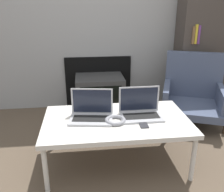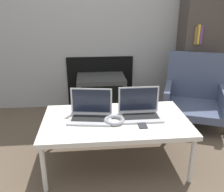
# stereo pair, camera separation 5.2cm
# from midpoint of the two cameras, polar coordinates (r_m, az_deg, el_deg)

# --- Properties ---
(wall_back) EXTENTS (7.00, 0.08, 2.60)m
(wall_back) POSITION_cam_midpoint_polar(r_m,az_deg,el_deg) (3.12, -2.91, 20.58)
(wall_back) COLOR #999999
(wall_back) RESTS_ON ground_plane
(table) EXTENTS (1.17, 0.67, 0.41)m
(table) POSITION_cam_midpoint_polar(r_m,az_deg,el_deg) (2.03, 0.28, -6.12)
(table) COLOR silver
(table) RESTS_ON ground_plane
(laptop_left) EXTENTS (0.37, 0.27, 0.23)m
(laptop_left) POSITION_cam_midpoint_polar(r_m,az_deg,el_deg) (2.02, -5.47, -3.71)
(laptop_left) COLOR #B2B2B7
(laptop_left) RESTS_ON table
(laptop_right) EXTENTS (0.34, 0.22, 0.23)m
(laptop_right) POSITION_cam_midpoint_polar(r_m,az_deg,el_deg) (2.07, 5.78, -3.15)
(laptop_right) COLOR #B2B2B7
(laptop_right) RESTS_ON table
(headphones) EXTENTS (0.17, 0.17, 0.03)m
(headphones) POSITION_cam_midpoint_polar(r_m,az_deg,el_deg) (1.97, 0.01, -5.57)
(headphones) COLOR gray
(headphones) RESTS_ON table
(phone) EXTENTS (0.06, 0.14, 0.01)m
(phone) POSITION_cam_midpoint_polar(r_m,az_deg,el_deg) (1.95, 6.34, -6.30)
(phone) COLOR #333338
(phone) RESTS_ON table
(tv) EXTENTS (0.57, 0.43, 0.46)m
(tv) POSITION_cam_midpoint_polar(r_m,az_deg,el_deg) (3.05, -3.31, 0.27)
(tv) COLOR #383838
(tv) RESTS_ON ground_plane
(armchair) EXTENTS (0.81, 0.80, 0.76)m
(armchair) POSITION_cam_midpoint_polar(r_m,az_deg,el_deg) (2.94, 17.49, 1.05)
(armchair) COLOR #47516B
(armchair) RESTS_ON ground_plane
(bookshelf) EXTENTS (0.72, 0.32, 1.53)m
(bookshelf) POSITION_cam_midpoint_polar(r_m,az_deg,el_deg) (3.32, 20.31, 10.31)
(bookshelf) COLOR #3F3833
(bookshelf) RESTS_ON ground_plane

